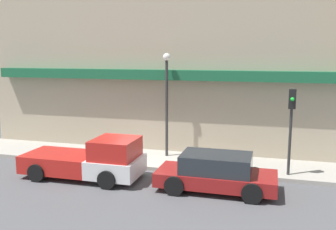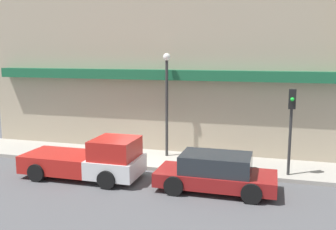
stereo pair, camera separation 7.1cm
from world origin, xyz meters
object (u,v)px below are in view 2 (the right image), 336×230
(parked_car, at_px, (216,173))
(traffic_light, at_px, (291,117))
(fire_hydrant, at_px, (129,155))
(street_lamp, at_px, (167,92))
(pickup_truck, at_px, (90,160))

(parked_car, bearing_deg, traffic_light, 40.11)
(fire_hydrant, relative_size, street_lamp, 0.13)
(street_lamp, bearing_deg, traffic_light, -14.94)
(parked_car, distance_m, street_lamp, 5.42)
(parked_car, distance_m, traffic_light, 3.96)
(parked_car, relative_size, fire_hydrant, 7.17)
(pickup_truck, relative_size, fire_hydrant, 8.00)
(traffic_light, bearing_deg, parked_car, -142.12)
(fire_hydrant, bearing_deg, pickup_truck, -112.13)
(parked_car, distance_m, fire_hydrant, 4.92)
(pickup_truck, relative_size, street_lamp, 1.00)
(pickup_truck, distance_m, traffic_light, 8.50)
(parked_car, xyz_separation_m, fire_hydrant, (-4.41, 2.18, -0.22))
(fire_hydrant, xyz_separation_m, traffic_light, (7.13, -0.06, 2.18))
(parked_car, relative_size, traffic_light, 1.25)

